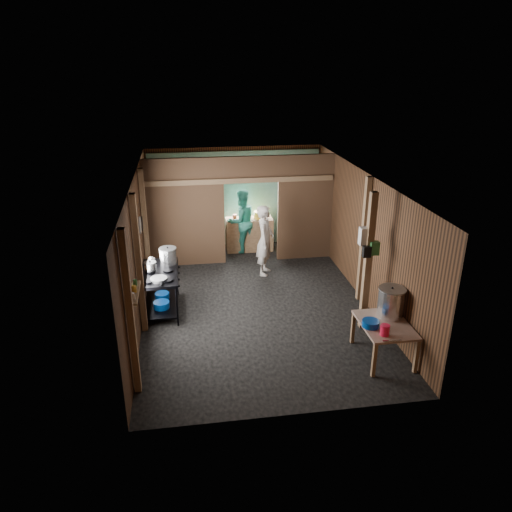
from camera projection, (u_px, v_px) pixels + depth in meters
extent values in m
cube|color=black|center=(255.00, 301.00, 10.09)|extent=(4.50, 7.00, 0.00)
cube|color=#4E4945|center=(254.00, 178.00, 9.11)|extent=(4.50, 7.00, 0.00)
cube|color=#58331C|center=(235.00, 197.00, 12.80)|extent=(4.50, 0.00, 2.60)
cube|color=#58331C|center=(294.00, 336.00, 6.40)|extent=(4.50, 0.00, 2.60)
cube|color=#58331C|center=(138.00, 249.00, 9.29)|extent=(0.00, 7.00, 2.60)
cube|color=#58331C|center=(363.00, 237.00, 9.91)|extent=(0.00, 7.00, 2.60)
cube|color=#412816|center=(185.00, 213.00, 11.43)|extent=(1.85, 0.10, 2.60)
cube|color=#412816|center=(305.00, 208.00, 11.83)|extent=(1.35, 0.10, 2.60)
cube|color=#412816|center=(251.00, 169.00, 11.27)|extent=(1.30, 0.10, 0.60)
cube|color=#709C97|center=(235.00, 199.00, 12.77)|extent=(4.40, 0.06, 2.50)
cube|color=#97734B|center=(249.00, 234.00, 12.67)|extent=(1.20, 0.50, 0.85)
cylinder|color=beige|center=(245.00, 175.00, 12.52)|extent=(0.20, 0.03, 0.20)
cube|color=#97734B|center=(130.00, 315.00, 6.92)|extent=(0.10, 0.12, 2.60)
cube|color=#97734B|center=(139.00, 265.00, 8.56)|extent=(0.10, 0.12, 2.60)
cube|color=#97734B|center=(146.00, 229.00, 10.39)|extent=(0.10, 0.12, 2.60)
cube|color=#97734B|center=(364.00, 241.00, 9.72)|extent=(0.10, 0.12, 2.60)
cube|color=#97734B|center=(368.00, 263.00, 8.67)|extent=(0.12, 0.12, 2.60)
cube|color=#97734B|center=(241.00, 180.00, 11.28)|extent=(4.40, 0.12, 0.12)
cylinder|color=gray|center=(140.00, 225.00, 9.52)|extent=(0.03, 0.34, 0.34)
cylinder|color=black|center=(142.00, 224.00, 9.93)|extent=(0.03, 0.30, 0.30)
cube|color=#97734B|center=(134.00, 293.00, 7.34)|extent=(0.14, 0.80, 0.03)
cylinder|color=beige|center=(133.00, 296.00, 7.09)|extent=(0.07, 0.07, 0.10)
cylinder|color=gold|center=(134.00, 289.00, 7.32)|extent=(0.08, 0.08, 0.10)
cylinder|color=#2B6B32|center=(135.00, 283.00, 7.52)|extent=(0.06, 0.06, 0.10)
cube|color=beige|center=(366.00, 236.00, 8.55)|extent=(0.22, 0.15, 0.32)
cube|color=#2B6B32|center=(374.00, 248.00, 8.51)|extent=(0.16, 0.12, 0.24)
cube|color=black|center=(367.00, 252.00, 8.49)|extent=(0.14, 0.10, 0.20)
cylinder|color=silver|center=(152.00, 260.00, 9.84)|extent=(0.19, 0.19, 0.09)
cylinder|color=#063A91|center=(162.00, 305.00, 9.47)|extent=(0.31, 0.31, 0.13)
cylinder|color=#063A91|center=(162.00, 296.00, 9.84)|extent=(0.29, 0.29, 0.12)
cylinder|color=#063A91|center=(371.00, 323.00, 7.90)|extent=(0.36, 0.36, 0.11)
cylinder|color=red|center=(385.00, 330.00, 7.64)|extent=(0.20, 0.20, 0.18)
cube|color=silver|center=(392.00, 341.00, 7.50)|extent=(0.30, 0.06, 0.01)
cylinder|color=gold|center=(260.00, 215.00, 12.52)|extent=(0.32, 0.32, 0.18)
cylinder|color=#B43318|center=(235.00, 217.00, 12.44)|extent=(0.11, 0.11, 0.13)
imported|color=beige|center=(265.00, 240.00, 11.11)|extent=(0.57, 0.70, 1.65)
imported|color=teal|center=(241.00, 221.00, 12.41)|extent=(0.97, 0.88, 1.64)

